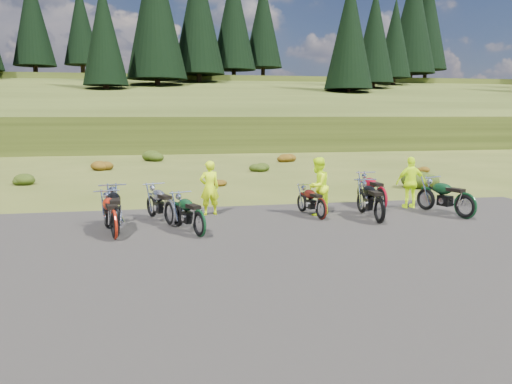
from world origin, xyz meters
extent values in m
plane|color=#404A18|center=(0.00, 0.00, 0.00)|extent=(300.00, 300.00, 0.00)
cube|color=black|center=(0.00, -2.00, 0.00)|extent=(20.00, 12.00, 0.04)
cube|color=#2F3B13|center=(0.00, 110.00, 0.00)|extent=(300.00, 90.00, 9.17)
cylinder|color=black|center=(-21.00, 69.00, 9.48)|extent=(0.70, 0.70, 2.20)
cone|color=black|center=(-21.00, 69.00, 17.38)|extent=(6.16, 6.16, 14.00)
cylinder|color=black|center=(-15.00, 75.00, 10.27)|extent=(0.70, 0.70, 2.20)
cone|color=black|center=(-15.00, 75.00, 17.67)|extent=(5.72, 5.72, 13.00)
cylinder|color=black|center=(-9.00, 50.00, 5.69)|extent=(0.70, 0.70, 2.20)
cone|color=black|center=(-9.00, 50.00, 12.59)|extent=(5.28, 5.28, 12.00)
cylinder|color=black|center=(-3.00, 56.00, 6.88)|extent=(0.70, 0.70, 2.20)
cone|color=black|center=(-3.00, 56.00, 16.78)|extent=(7.92, 7.92, 18.00)
cylinder|color=black|center=(3.00, 62.00, 8.08)|extent=(0.70, 0.70, 2.20)
cone|color=black|center=(3.00, 62.00, 17.48)|extent=(7.48, 7.48, 17.00)
cylinder|color=black|center=(9.00, 68.00, 9.28)|extent=(0.70, 0.70, 2.20)
cone|color=black|center=(9.00, 68.00, 18.18)|extent=(7.04, 7.04, 16.00)
cylinder|color=black|center=(15.00, 74.00, 10.27)|extent=(0.70, 0.70, 2.20)
cone|color=black|center=(15.00, 74.00, 18.67)|extent=(6.60, 6.60, 15.00)
cylinder|color=black|center=(21.00, 49.00, 5.49)|extent=(0.70, 0.70, 2.20)
cone|color=black|center=(21.00, 49.00, 13.39)|extent=(6.16, 6.16, 14.00)
cylinder|color=black|center=(27.00, 55.00, 6.68)|extent=(0.70, 0.70, 2.20)
cone|color=black|center=(27.00, 55.00, 14.08)|extent=(5.72, 5.72, 13.00)
cylinder|color=black|center=(33.00, 61.00, 7.88)|extent=(0.70, 0.70, 2.20)
cone|color=black|center=(33.00, 61.00, 14.78)|extent=(5.28, 5.28, 12.00)
cylinder|color=black|center=(39.00, 67.00, 9.08)|extent=(0.70, 0.70, 2.20)
cone|color=black|center=(39.00, 67.00, 18.98)|extent=(7.92, 7.92, 18.00)
cylinder|color=black|center=(45.00, 73.00, 10.27)|extent=(0.70, 0.70, 2.20)
cone|color=black|center=(45.00, 73.00, 19.67)|extent=(7.48, 7.48, 17.00)
ellipsoid|color=#24360D|center=(-9.10, 11.30, 0.31)|extent=(1.03, 1.03, 0.61)
ellipsoid|color=brown|center=(-6.20, 16.60, 0.38)|extent=(1.30, 1.30, 0.77)
ellipsoid|color=#24360D|center=(-3.30, 21.90, 0.46)|extent=(1.56, 1.56, 0.92)
ellipsoid|color=brown|center=(-0.40, 9.20, 0.23)|extent=(0.77, 0.77, 0.45)
ellipsoid|color=#24360D|center=(2.50, 14.50, 0.31)|extent=(1.03, 1.03, 0.61)
ellipsoid|color=brown|center=(5.40, 19.80, 0.38)|extent=(1.30, 1.30, 0.77)
ellipsoid|color=#24360D|center=(8.30, 7.10, 0.46)|extent=(1.56, 1.56, 0.92)
ellipsoid|color=brown|center=(11.20, 12.40, 0.23)|extent=(0.77, 0.77, 0.45)
imported|color=#D0F80D|center=(-1.41, 2.64, 0.86)|extent=(0.68, 0.50, 1.71)
imported|color=#D0F80D|center=(1.92, 2.01, 0.91)|extent=(1.11, 1.11, 1.81)
imported|color=#D0F80D|center=(5.36, 2.55, 0.87)|extent=(1.04, 0.49, 1.73)
camera|label=1|loc=(-2.88, -12.76, 3.15)|focal=35.00mm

